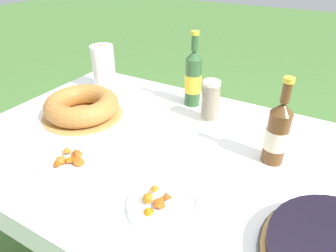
% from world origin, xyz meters
% --- Properties ---
extents(garden_table, '(1.61, 0.98, 0.76)m').
position_xyz_m(garden_table, '(0.00, 0.00, 0.69)').
color(garden_table, brown).
rests_on(garden_table, ground_plane).
extents(tablecloth, '(1.62, 0.99, 0.10)m').
position_xyz_m(tablecloth, '(0.00, 0.00, 0.75)').
color(tablecloth, white).
rests_on(tablecloth, garden_table).
extents(bundt_cake, '(0.34, 0.34, 0.09)m').
position_xyz_m(bundt_cake, '(-0.49, 0.03, 0.81)').
color(bundt_cake, tan).
rests_on(bundt_cake, tablecloth).
extents(cup_stack, '(0.07, 0.07, 0.18)m').
position_xyz_m(cup_stack, '(-0.00, 0.26, 0.85)').
color(cup_stack, beige).
rests_on(cup_stack, tablecloth).
extents(cider_bottle_green, '(0.07, 0.07, 0.33)m').
position_xyz_m(cider_bottle_green, '(-0.13, 0.36, 0.89)').
color(cider_bottle_green, '#2D562D').
rests_on(cider_bottle_green, tablecloth).
extents(cider_bottle_amber, '(0.07, 0.07, 0.30)m').
position_xyz_m(cider_bottle_amber, '(0.29, 0.11, 0.87)').
color(cider_bottle_amber, brown).
rests_on(cider_bottle_amber, tablecloth).
extents(snack_plate_near, '(0.20, 0.20, 0.06)m').
position_xyz_m(snack_plate_near, '(0.08, -0.26, 0.77)').
color(snack_plate_near, white).
rests_on(snack_plate_near, tablecloth).
extents(snack_plate_left, '(0.23, 0.23, 0.05)m').
position_xyz_m(snack_plate_left, '(-0.30, -0.23, 0.77)').
color(snack_plate_left, white).
rests_on(snack_plate_left, tablecloth).
extents(paper_towel_roll, '(0.11, 0.11, 0.22)m').
position_xyz_m(paper_towel_roll, '(-0.59, 0.30, 0.87)').
color(paper_towel_roll, white).
rests_on(paper_towel_roll, tablecloth).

